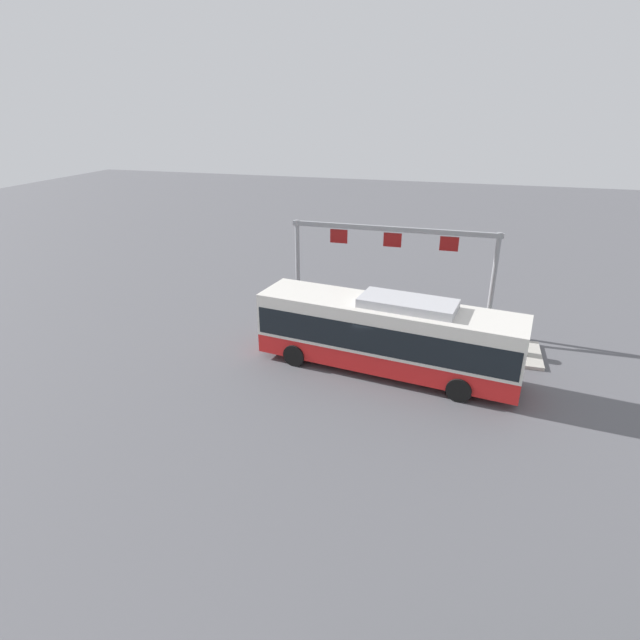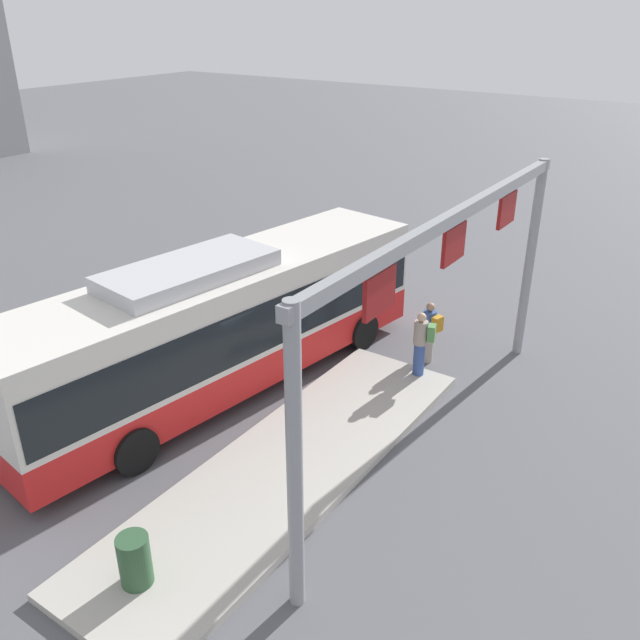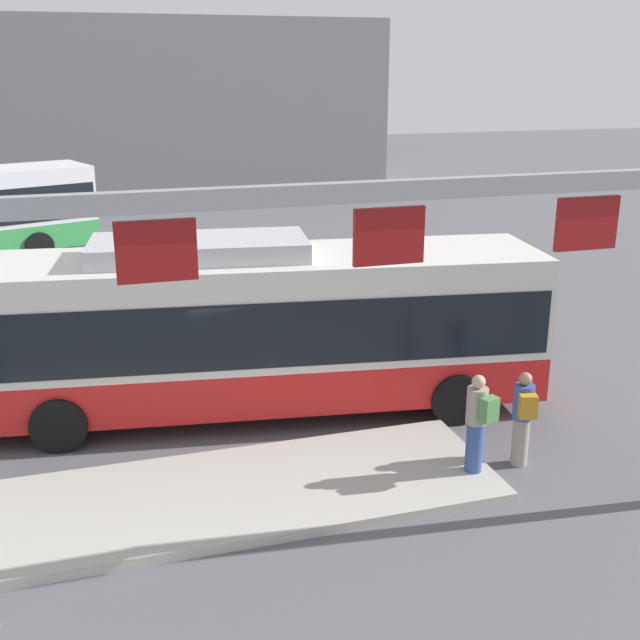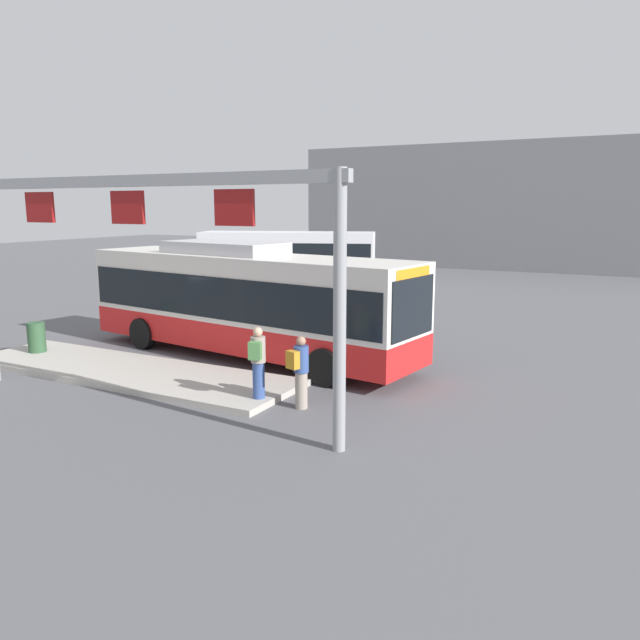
{
  "view_description": "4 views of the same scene",
  "coord_description": "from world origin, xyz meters",
  "views": [
    {
      "loc": [
        -2.75,
        19.56,
        10.75
      ],
      "look_at": [
        3.3,
        -1.23,
        1.49
      ],
      "focal_mm": 28.37,
      "sensor_mm": 36.0,
      "label": 1
    },
    {
      "loc": [
        -10.43,
        -9.91,
        8.56
      ],
      "look_at": [
        1.37,
        -1.84,
        1.74
      ],
      "focal_mm": 37.53,
      "sensor_mm": 36.0,
      "label": 2
    },
    {
      "loc": [
        -2.82,
        -14.02,
        6.46
      ],
      "look_at": [
        1.4,
        -0.14,
        1.77
      ],
      "focal_mm": 44.26,
      "sensor_mm": 36.0,
      "label": 3
    },
    {
      "loc": [
        10.53,
        -15.14,
        4.53
      ],
      "look_at": [
        3.48,
        -1.78,
        1.72
      ],
      "focal_mm": 34.49,
      "sensor_mm": 36.0,
      "label": 4
    }
  ],
  "objects": [
    {
      "name": "person_waiting_near",
      "position": [
        2.93,
        -3.78,
        1.05
      ],
      "size": [
        0.45,
        0.59,
        1.67
      ],
      "rotation": [
        0.0,
        0.0,
        1.88
      ],
      "color": "#334C8C",
      "rests_on": "platform_curb"
    },
    {
      "name": "bus_main",
      "position": [
        -0.01,
        0.0,
        1.81
      ],
      "size": [
        11.45,
        4.05,
        3.46
      ],
      "rotation": [
        0.0,
        0.0,
        -0.14
      ],
      "color": "red",
      "rests_on": "ground"
    },
    {
      "name": "station_building",
      "position": [
        0.22,
        33.13,
        4.48
      ],
      "size": [
        28.25,
        8.0,
        8.96
      ],
      "primitive_type": "cube",
      "color": "gray",
      "rests_on": "ground"
    },
    {
      "name": "person_boarding",
      "position": [
        3.9,
        -3.54,
        0.89
      ],
      "size": [
        0.44,
        0.59,
        1.67
      ],
      "rotation": [
        0.0,
        0.0,
        1.29
      ],
      "color": "gray",
      "rests_on": "ground"
    },
    {
      "name": "platform_sign_gantry",
      "position": [
        0.7,
        -5.3,
        3.81
      ],
      "size": [
        10.48,
        0.24,
        5.2
      ],
      "color": "gray",
      "rests_on": "ground"
    },
    {
      "name": "platform_curb",
      "position": [
        -1.76,
        -3.22,
        0.08
      ],
      "size": [
        10.0,
        2.8,
        0.16
      ],
      "primitive_type": "cube",
      "color": "#B2ADA3",
      "rests_on": "ground"
    },
    {
      "name": "ground_plane",
      "position": [
        0.0,
        0.0,
        0.0
      ],
      "size": [
        120.0,
        120.0,
        0.0
      ],
      "primitive_type": "plane",
      "color": "#56565B"
    }
  ]
}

